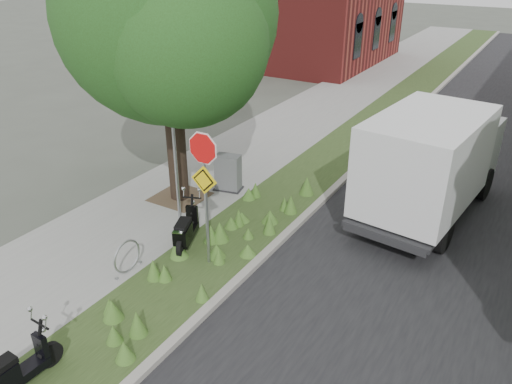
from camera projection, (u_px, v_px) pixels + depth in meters
ground at (248, 301)px, 10.20m from camera, size 120.00×120.00×0.00m
sidewalk_near at (290, 126)px, 19.81m from camera, size 3.50×60.00×0.12m
verge at (355, 139)px, 18.54m from camera, size 2.00×60.00×0.12m
kerb_near at (382, 144)px, 18.08m from camera, size 0.20×60.00×0.13m
road at (484, 165)px, 16.49m from camera, size 7.00×60.00×0.01m
street_tree_main at (166, 24)px, 12.14m from camera, size 6.21×5.54×7.66m
bare_post at (174, 147)px, 12.12m from camera, size 0.08×0.08×4.00m
bike_hoop at (127, 257)px, 10.77m from camera, size 0.06×0.78×0.77m
sign_assembly at (204, 173)px, 10.26m from camera, size 0.94×0.08×3.22m
scooter_near at (185, 233)px, 11.67m from camera, size 0.73×1.50×0.75m
scooter_far at (11, 376)px, 7.83m from camera, size 0.34×1.51×0.72m
box_truck at (432, 159)px, 12.75m from camera, size 2.73×5.69×2.48m
utility_cabinet at (228, 173)px, 14.39m from camera, size 0.88×0.68×1.05m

